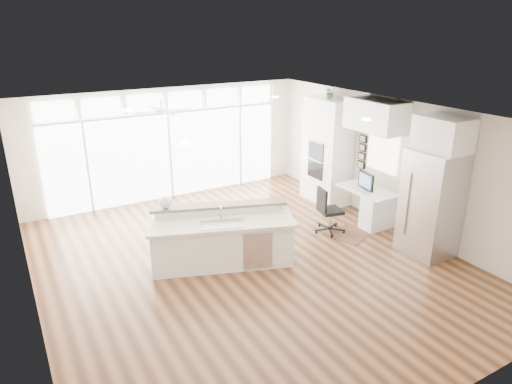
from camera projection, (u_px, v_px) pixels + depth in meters
floor at (248, 263)px, 8.35m from camera, size 7.00×8.00×0.02m
ceiling at (247, 115)px, 7.41m from camera, size 7.00×8.00×0.02m
wall_back at (168, 144)px, 11.13m from camera, size 7.00×0.04×2.70m
wall_front at (437, 312)px, 4.63m from camera, size 7.00×0.04×2.70m
wall_left at (24, 238)px, 6.24m from camera, size 0.04×8.00×2.70m
wall_right at (394, 164)px, 9.52m from camera, size 0.04×8.00×2.70m
glass_wall at (170, 156)px, 11.18m from camera, size 5.80×0.06×2.08m
transom_row at (166, 102)px, 10.72m from camera, size 5.90×0.06×0.40m
desk_window at (383, 152)px, 9.67m from camera, size 0.04×0.85×0.85m
ceiling_fan at (161, 106)px, 9.53m from camera, size 1.16×1.16×0.32m
recessed_lights at (241, 115)px, 7.58m from camera, size 3.40×3.00×0.02m
oven_cabinet at (327, 151)px, 10.86m from camera, size 0.64×1.20×2.50m
desk_nook at (366, 206)px, 9.92m from camera, size 0.72×1.30×0.76m
upper_cabinets at (376, 115)px, 9.26m from camera, size 0.64×1.30×0.64m
refrigerator at (431, 204)px, 8.36m from camera, size 0.76×0.90×2.00m
fridge_cabinet at (443, 134)px, 7.94m from camera, size 0.64×0.90×0.60m
framed_photos at (362, 152)px, 10.23m from camera, size 0.06×0.22×0.80m
kitchen_island at (222, 239)px, 8.07m from camera, size 2.75×1.78×1.02m
rug at (351, 234)px, 9.46m from camera, size 1.08×0.94×0.01m
office_chair at (331, 210)px, 9.40m from camera, size 0.59×0.56×0.97m
fishbowl at (165, 202)px, 8.07m from camera, size 0.27×0.27×0.22m
monitor at (366, 181)px, 9.68m from camera, size 0.14×0.50×0.41m
keyboard at (359, 191)px, 9.67m from camera, size 0.17×0.37×0.02m
potted_plant at (330, 93)px, 10.39m from camera, size 0.26×0.28×0.22m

